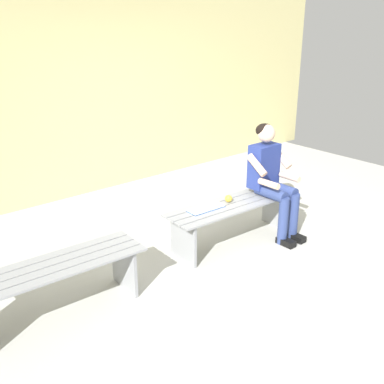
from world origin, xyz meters
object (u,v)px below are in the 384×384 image
Objects in this scene: bench_near at (234,213)px; apple at (229,199)px; book_open at (206,208)px; person_seated at (272,176)px; bench_far at (56,277)px.

bench_near is 20.31× the size of apple.
bench_near is 0.38m from book_open.
person_seated is 3.06× the size of book_open.
bench_near is at bearing 121.16° from apple.
book_open is at bearing -11.32° from person_seated.
bench_far is 3.69× the size of book_open.
bench_far is 1.74m from book_open.
person_seated is at bearing 171.00° from book_open.
bench_near is at bearing 171.86° from book_open.
person_seated is 0.88m from book_open.
book_open is at bearing -10.47° from bench_near.
apple is at bearing -58.84° from bench_near.
apple is (-2.06, -0.05, 0.16)m from bench_far.
book_open is (0.35, -0.07, 0.13)m from bench_near.
person_seated reaches higher than apple.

